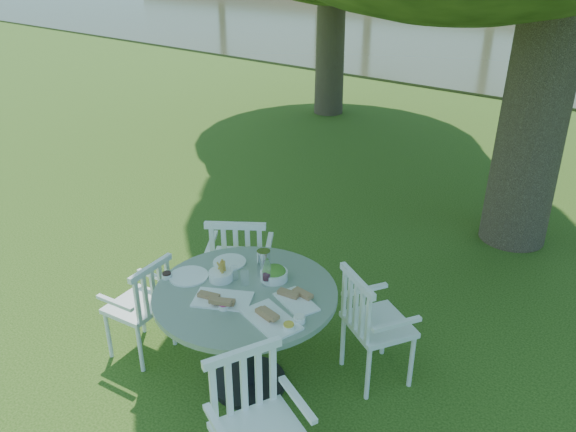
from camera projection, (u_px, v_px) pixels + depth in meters
name	position (u px, v px, depth m)	size (l,w,h in m)	color
ground	(274.00, 307.00, 5.14)	(140.00, 140.00, 0.00)	#1E3D0C
table	(246.00, 312.00, 3.96)	(1.28, 1.28, 0.83)	black
chair_ne	(368.00, 320.00, 4.07)	(0.61, 0.60, 0.91)	white
chair_nw	(239.00, 260.00, 4.76)	(0.67, 0.67, 0.98)	white
chair_sw	(145.00, 302.00, 4.33)	(0.46, 0.49, 0.85)	white
chair_se	(253.00, 416.00, 3.21)	(0.60, 0.61, 0.94)	white
tableware	(248.00, 282.00, 3.91)	(1.18, 0.71, 0.20)	white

